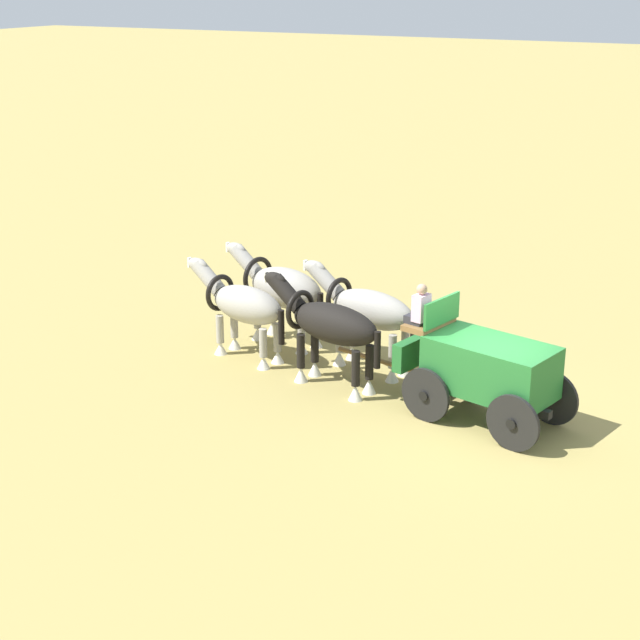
{
  "coord_description": "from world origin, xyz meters",
  "views": [
    {
      "loc": [
        -5.46,
        17.54,
        8.55
      ],
      "look_at": [
        4.23,
        -0.85,
        1.2
      ],
      "focal_mm": 55.85,
      "sensor_mm": 36.0,
      "label": 1
    }
  ],
  "objects_px": {
    "draft_horse_rear_off": "(367,311)",
    "show_wagon": "(484,368)",
    "draft_horse_rear_near": "(329,325)",
    "draft_horse_lead_near": "(243,305)",
    "draft_horse_lead_off": "(282,289)"
  },
  "relations": [
    {
      "from": "draft_horse_rear_off",
      "to": "show_wagon",
      "type": "bearing_deg",
      "value": 156.26
    },
    {
      "from": "draft_horse_rear_near",
      "to": "draft_horse_lead_near",
      "type": "bearing_deg",
      "value": -12.98
    },
    {
      "from": "draft_horse_rear_near",
      "to": "draft_horse_rear_off",
      "type": "relative_size",
      "value": 1.02
    },
    {
      "from": "draft_horse_rear_off",
      "to": "draft_horse_lead_off",
      "type": "bearing_deg",
      "value": -12.98
    },
    {
      "from": "draft_horse_rear_off",
      "to": "draft_horse_lead_near",
      "type": "xyz_separation_m",
      "value": [
        2.83,
        0.68,
        -0.11
      ]
    },
    {
      "from": "draft_horse_rear_near",
      "to": "show_wagon",
      "type": "bearing_deg",
      "value": 177.61
    },
    {
      "from": "draft_horse_rear_off",
      "to": "draft_horse_lead_near",
      "type": "distance_m",
      "value": 2.91
    },
    {
      "from": "show_wagon",
      "to": "draft_horse_rear_near",
      "type": "height_order",
      "value": "show_wagon"
    },
    {
      "from": "draft_horse_rear_off",
      "to": "draft_horse_lead_off",
      "type": "relative_size",
      "value": 1.02
    },
    {
      "from": "draft_horse_rear_near",
      "to": "draft_horse_lead_near",
      "type": "relative_size",
      "value": 1.06
    },
    {
      "from": "show_wagon",
      "to": "draft_horse_lead_off",
      "type": "height_order",
      "value": "show_wagon"
    },
    {
      "from": "draft_horse_lead_near",
      "to": "draft_horse_lead_off",
      "type": "relative_size",
      "value": 0.98
    },
    {
      "from": "draft_horse_rear_near",
      "to": "draft_horse_lead_off",
      "type": "relative_size",
      "value": 1.04
    },
    {
      "from": "draft_horse_rear_near",
      "to": "draft_horse_rear_off",
      "type": "bearing_deg",
      "value": -102.95
    },
    {
      "from": "draft_horse_rear_near",
      "to": "draft_horse_lead_off",
      "type": "distance_m",
      "value": 2.89
    }
  ]
}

